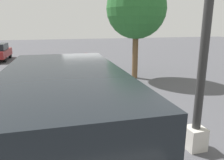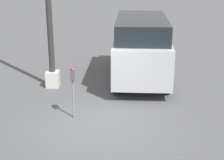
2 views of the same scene
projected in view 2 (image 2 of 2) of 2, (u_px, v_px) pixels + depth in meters
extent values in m
plane|color=#4C4C51|center=(94.00, 124.00, 9.18)|extent=(80.00, 80.00, 0.00)
cylinder|color=gray|center=(73.00, 99.00, 9.40)|extent=(0.05, 0.05, 1.10)
cube|color=#47474C|center=(72.00, 75.00, 9.18)|extent=(0.21, 0.12, 0.26)
sphere|color=maroon|center=(72.00, 70.00, 9.13)|extent=(0.11, 0.11, 0.11)
cube|color=beige|center=(53.00, 79.00, 11.86)|extent=(0.44, 0.44, 0.55)
cube|color=#B2B2B7|center=(141.00, 53.00, 12.43)|extent=(4.76, 2.05, 1.29)
cube|color=black|center=(142.00, 27.00, 12.00)|extent=(3.82, 1.87, 0.65)
cube|color=orange|center=(125.00, 51.00, 14.80)|extent=(0.08, 0.12, 0.20)
cylinder|color=black|center=(119.00, 59.00, 14.06)|extent=(0.68, 0.25, 0.68)
cylinder|color=black|center=(160.00, 60.00, 13.97)|extent=(0.68, 0.25, 0.68)
cylinder|color=black|center=(116.00, 83.00, 11.31)|extent=(0.68, 0.25, 0.68)
cylinder|color=black|center=(166.00, 84.00, 11.22)|extent=(0.68, 0.25, 0.68)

